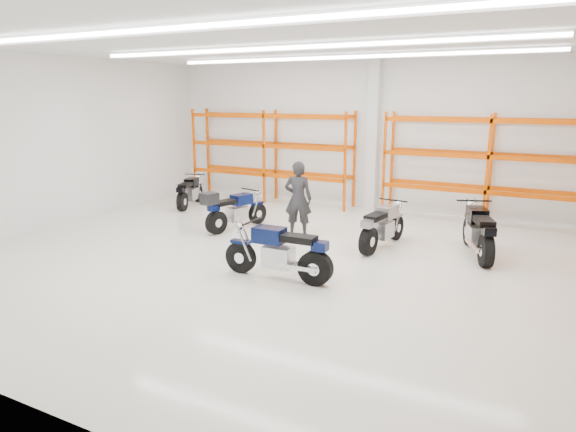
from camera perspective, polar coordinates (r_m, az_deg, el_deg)
The scene contains 11 objects.
ground at distance 11.03m, azimuth -0.60°, elevation -4.97°, with size 14.00×14.00×0.00m, color silver.
room_shell at distance 10.50m, azimuth -0.57°, elevation 12.34°, with size 14.02×12.02×4.51m.
motorcycle_main at distance 9.77m, azimuth -0.70°, elevation -4.20°, with size 2.26×0.75×1.11m.
motorcycle_back_a at distance 16.51m, azimuth -10.92°, elevation 2.57°, with size 0.83×1.94×0.98m.
motorcycle_back_b at distance 13.44m, azimuth -6.24°, elevation 0.61°, with size 0.90×2.11×1.10m.
motorcycle_back_c at distance 11.99m, azimuth 10.34°, elevation -1.25°, with size 0.74×2.13×1.05m.
motorcycle_back_d at distance 11.92m, azimuth 20.40°, elevation -1.77°, with size 1.05×2.22×1.14m.
standing_man at distance 12.76m, azimuth 1.13°, elevation 1.92°, with size 0.69×0.45×1.88m, color black.
structural_column at distance 15.90m, azimuth 9.44°, elevation 8.74°, with size 0.32×0.32×4.50m, color white.
pallet_racking_back_left at distance 17.00m, azimuth -2.02°, elevation 7.62°, with size 5.67×0.87×3.00m.
pallet_racking_back_right at distance 14.89m, azimuth 21.52°, elevation 5.92°, with size 5.67×0.87×3.00m.
Camera 1 is at (4.95, -9.24, 3.44)m, focal length 32.00 mm.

